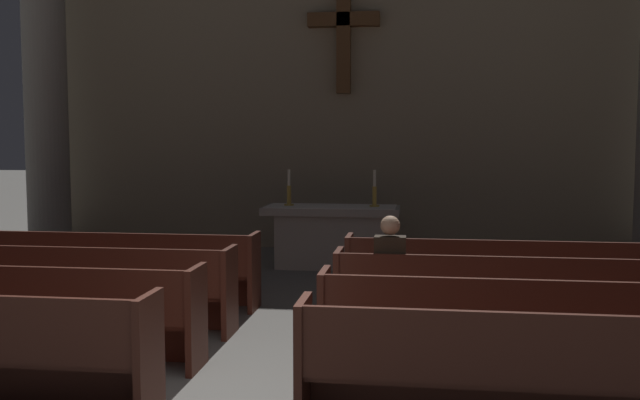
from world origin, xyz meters
TOP-DOWN VIEW (x-y plane):
  - pew_left_row_2 at (-2.48, 1.11)m, footprint 3.85×0.50m
  - pew_left_row_3 at (-2.48, 2.25)m, footprint 3.85×0.50m
  - pew_left_row_4 at (-2.48, 3.40)m, footprint 3.85×0.50m
  - pew_right_row_1 at (2.48, -0.04)m, footprint 3.85×0.50m
  - pew_right_row_2 at (2.48, 1.11)m, footprint 3.85×0.50m
  - pew_right_row_3 at (2.48, 2.25)m, footprint 3.85×0.50m
  - pew_right_row_4 at (2.48, 3.40)m, footprint 3.85×0.50m
  - column_left_third at (-5.27, 7.13)m, footprint 1.14×1.14m
  - altar at (0.00, 6.44)m, footprint 2.20×0.90m
  - candlestick_left at (-0.70, 6.44)m, footprint 0.16×0.16m
  - candlestick_right at (0.70, 6.44)m, footprint 0.16×0.16m
  - apse_with_cross at (0.00, 8.55)m, footprint 11.75×0.50m
  - lone_worshipper at (1.12, 2.29)m, footprint 0.32×0.43m

SIDE VIEW (x-z plane):
  - pew_left_row_2 at x=-2.48m, z-range 0.00..0.95m
  - pew_left_row_3 at x=-2.48m, z-range 0.00..0.95m
  - pew_left_row_4 at x=-2.48m, z-range 0.00..0.95m
  - pew_right_row_1 at x=2.48m, z-range 0.00..0.95m
  - pew_right_row_2 at x=2.48m, z-range 0.00..0.95m
  - pew_right_row_3 at x=2.48m, z-range 0.00..0.95m
  - pew_right_row_4 at x=2.48m, z-range 0.00..0.95m
  - altar at x=0.00m, z-range 0.03..1.04m
  - lone_worshipper at x=1.12m, z-range 0.03..1.35m
  - candlestick_left at x=-0.70m, z-range 0.90..1.49m
  - candlestick_right at x=0.70m, z-range 0.90..1.49m
  - column_left_third at x=-5.27m, z-range -0.08..6.13m
  - apse_with_cross at x=0.00m, z-range 0.00..7.24m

